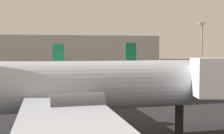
% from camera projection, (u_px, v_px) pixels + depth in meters
% --- Properties ---
extents(airplane_at_gate, '(34.81, 26.13, 12.76)m').
position_uv_depth(airplane_at_gate, '(72.00, 86.00, 20.56)').
color(airplane_at_gate, '#B2BCCC').
rests_on(airplane_at_gate, ground_plane).
extents(airplane_distant, '(26.49, 22.00, 9.09)m').
position_uv_depth(airplane_distant, '(165.00, 67.00, 66.93)').
color(airplane_distant, white).
rests_on(airplane_distant, ground_plane).
extents(airplane_far_left, '(30.85, 21.61, 8.87)m').
position_uv_depth(airplane_far_left, '(13.00, 67.00, 67.09)').
color(airplane_far_left, silver).
rests_on(airplane_far_left, ground_plane).
extents(light_mast_right, '(2.40, 0.50, 17.52)m').
position_uv_depth(light_mast_right, '(202.00, 44.00, 98.36)').
color(light_mast_right, slate).
rests_on(light_mast_right, ground_plane).
extents(terminal_building, '(81.39, 18.57, 14.19)m').
position_uv_depth(terminal_building, '(66.00, 52.00, 125.14)').
color(terminal_building, '#B7B7B2').
rests_on(terminal_building, ground_plane).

